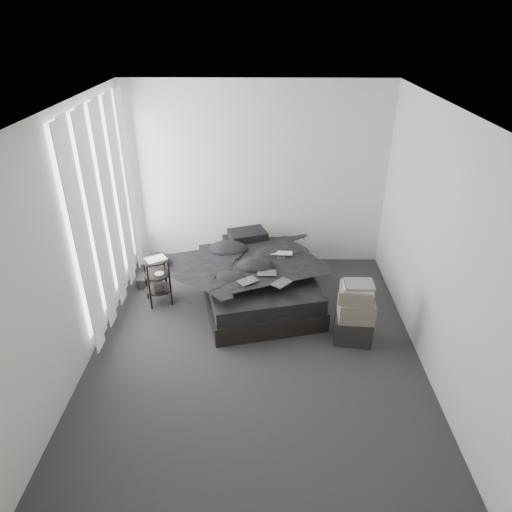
{
  "coord_description": "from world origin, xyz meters",
  "views": [
    {
      "loc": [
        0.07,
        -4.01,
        3.35
      ],
      "look_at": [
        0.0,
        0.8,
        0.75
      ],
      "focal_mm": 32.0,
      "sensor_mm": 36.0,
      "label": 1
    }
  ],
  "objects_px": {
    "side_stand": "(158,281)",
    "box_lower": "(353,329)",
    "laptop": "(281,251)",
    "bed": "(257,290)"
  },
  "relations": [
    {
      "from": "bed",
      "to": "box_lower",
      "type": "relative_size",
      "value": 4.25
    },
    {
      "from": "side_stand",
      "to": "box_lower",
      "type": "xyz_separation_m",
      "value": [
        2.37,
        -0.75,
        -0.16
      ]
    },
    {
      "from": "box_lower",
      "to": "side_stand",
      "type": "bearing_deg",
      "value": 162.5
    },
    {
      "from": "side_stand",
      "to": "box_lower",
      "type": "bearing_deg",
      "value": -17.5
    },
    {
      "from": "laptop",
      "to": "box_lower",
      "type": "bearing_deg",
      "value": -45.6
    },
    {
      "from": "side_stand",
      "to": "box_lower",
      "type": "distance_m",
      "value": 2.49
    },
    {
      "from": "laptop",
      "to": "side_stand",
      "type": "relative_size",
      "value": 0.45
    },
    {
      "from": "side_stand",
      "to": "laptop",
      "type": "bearing_deg",
      "value": 7.67
    },
    {
      "from": "laptop",
      "to": "box_lower",
      "type": "xyz_separation_m",
      "value": [
        0.8,
        -0.96,
        -0.5
      ]
    },
    {
      "from": "bed",
      "to": "box_lower",
      "type": "xyz_separation_m",
      "value": [
        1.11,
        -0.84,
        0.03
      ]
    }
  ]
}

